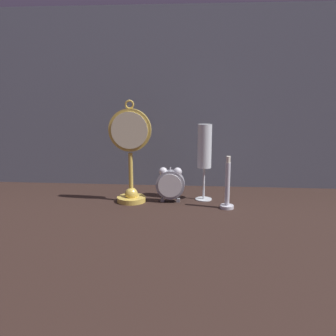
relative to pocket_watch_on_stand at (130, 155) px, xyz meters
name	(u,v)px	position (x,y,z in m)	size (l,w,h in m)	color
ground_plane	(166,211)	(0.12, -0.09, -0.16)	(4.00, 4.00, 0.00)	black
fabric_backdrop_drape	(173,99)	(0.12, 0.23, 0.18)	(1.44, 0.01, 0.66)	slate
pocket_watch_on_stand	(130,155)	(0.00, 0.00, 0.00)	(0.14, 0.10, 0.33)	gold
alarm_clock_twin_bell	(170,183)	(0.13, 0.01, -0.09)	(0.09, 0.03, 0.12)	gray
champagne_flute	(204,151)	(0.24, 0.04, 0.01)	(0.06, 0.06, 0.26)	silver
brass_candlestick	(227,191)	(0.31, -0.05, -0.10)	(0.04, 0.04, 0.17)	silver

